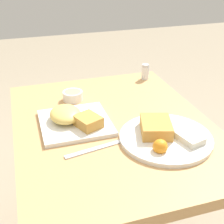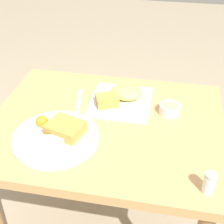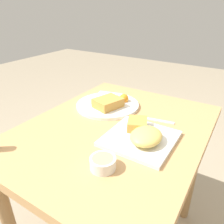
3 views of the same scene
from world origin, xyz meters
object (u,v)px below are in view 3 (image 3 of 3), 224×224
at_px(plate_square_near, 142,136).
at_px(butter_knife, 152,119).
at_px(sauce_ramekin, 103,163).
at_px(plate_oval_far, 108,103).

distance_m(plate_square_near, butter_knife, 0.17).
bearing_deg(plate_square_near, sauce_ramekin, 169.40).
xyz_separation_m(plate_square_near, butter_knife, (0.16, 0.03, -0.02)).
relative_size(plate_square_near, butter_knife, 1.25).
bearing_deg(sauce_ramekin, plate_square_near, -10.60).
height_order(plate_square_near, plate_oval_far, plate_square_near).
height_order(plate_square_near, sauce_ramekin, plate_square_near).
bearing_deg(sauce_ramekin, butter_knife, -0.75).
relative_size(plate_square_near, plate_oval_far, 0.80).
bearing_deg(plate_oval_far, sauce_ramekin, -148.93).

